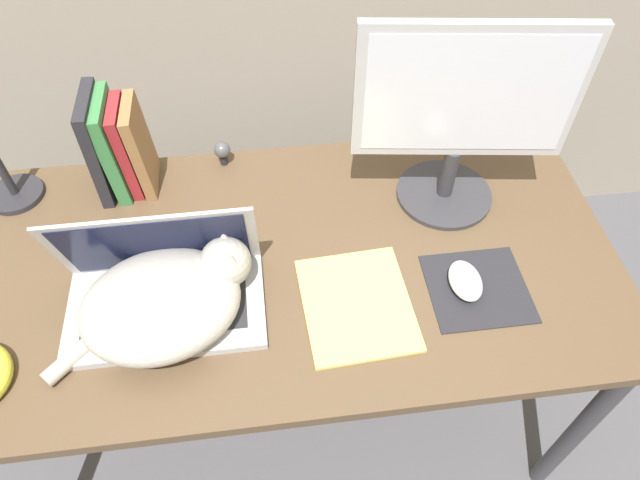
# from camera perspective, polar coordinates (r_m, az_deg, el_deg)

# --- Properties ---
(desk) EXTENTS (1.47, 0.74, 0.75)m
(desk) POSITION_cam_1_polar(r_m,az_deg,el_deg) (1.32, -3.34, -3.84)
(desk) COLOR brown
(desk) RESTS_ON ground_plane
(laptop) EXTENTS (0.40, 0.23, 0.24)m
(laptop) POSITION_cam_1_polar(r_m,az_deg,el_deg) (1.20, -15.39, -4.77)
(laptop) COLOR #B7B7BC
(laptop) RESTS_ON desk
(cat) EXTENTS (0.41, 0.32, 0.15)m
(cat) POSITION_cam_1_polar(r_m,az_deg,el_deg) (1.15, -15.08, -5.87)
(cat) COLOR #B2ADA3
(cat) RESTS_ON desk
(external_monitor) EXTENTS (0.46, 0.23, 0.45)m
(external_monitor) POSITION_cam_1_polar(r_m,az_deg,el_deg) (1.26, 14.11, 12.11)
(external_monitor) COLOR #333338
(external_monitor) RESTS_ON desk
(mousepad) EXTENTS (0.21, 0.20, 0.00)m
(mousepad) POSITION_cam_1_polar(r_m,az_deg,el_deg) (1.26, 15.47, -4.67)
(mousepad) COLOR #232328
(mousepad) RESTS_ON desk
(computer_mouse) EXTENTS (0.07, 0.10, 0.04)m
(computer_mouse) POSITION_cam_1_polar(r_m,az_deg,el_deg) (1.24, 14.33, -3.96)
(computer_mouse) COLOR silver
(computer_mouse) RESTS_ON mousepad
(book_row) EXTENTS (0.13, 0.16, 0.26)m
(book_row) POSITION_cam_1_polar(r_m,az_deg,el_deg) (1.41, -19.59, 8.85)
(book_row) COLOR #232328
(book_row) RESTS_ON desk
(notepad) EXTENTS (0.23, 0.27, 0.01)m
(notepad) POSITION_cam_1_polar(r_m,az_deg,el_deg) (1.19, 3.70, -6.42)
(notepad) COLOR #E5DB6B
(notepad) RESTS_ON desk
(webcam) EXTENTS (0.04, 0.04, 0.07)m
(webcam) POSITION_cam_1_polar(r_m,az_deg,el_deg) (1.46, -9.74, 8.76)
(webcam) COLOR #232328
(webcam) RESTS_ON desk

